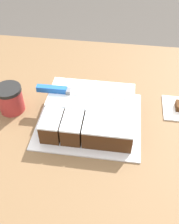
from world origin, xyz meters
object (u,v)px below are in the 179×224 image
(cake_board, at_px, (90,120))
(knife, at_px, (62,90))
(coffee_cup, at_px, (10,99))
(cake, at_px, (90,112))

(cake_board, relative_size, knife, 1.15)
(cake_board, bearing_deg, coffee_cup, 176.34)
(cake, bearing_deg, coffee_cup, 176.75)
(knife, distance_m, coffee_cup, 0.20)
(coffee_cup, bearing_deg, cake, -3.25)
(cake_board, xyz_separation_m, coffee_cup, (-0.30, 0.02, 0.05))
(cake_board, xyz_separation_m, cake, (0.00, 0.00, 0.04))
(cake, height_order, knife, knife)
(knife, height_order, coffee_cup, same)
(coffee_cup, bearing_deg, cake_board, -3.66)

